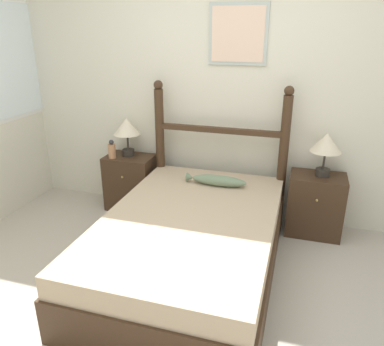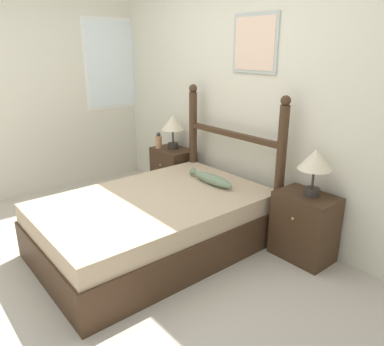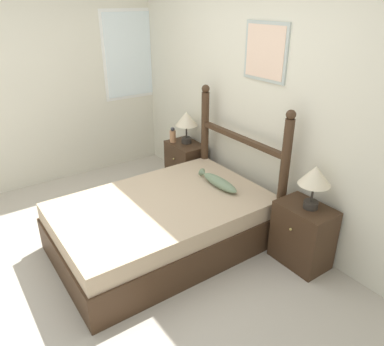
# 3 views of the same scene
# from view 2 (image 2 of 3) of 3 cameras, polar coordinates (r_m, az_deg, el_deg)

# --- Properties ---
(ground_plane) EXTENTS (16.00, 16.00, 0.00)m
(ground_plane) POSITION_cam_2_polar(r_m,az_deg,el_deg) (3.35, -14.37, -13.98)
(ground_plane) COLOR #B7AD9E
(wall_back) EXTENTS (6.40, 0.08, 2.55)m
(wall_back) POSITION_cam_2_polar(r_m,az_deg,el_deg) (3.89, 7.97, 11.25)
(wall_back) COLOR beige
(wall_back) RESTS_ON ground_plane
(wall_left) EXTENTS (0.08, 6.40, 2.55)m
(wall_left) POSITION_cam_2_polar(r_m,az_deg,el_deg) (4.90, -26.44, 11.07)
(wall_left) COLOR beige
(wall_left) RESTS_ON ground_plane
(bed) EXTENTS (1.32, 2.03, 0.50)m
(bed) POSITION_cam_2_polar(r_m,az_deg,el_deg) (3.44, -5.74, -7.67)
(bed) COLOR #3D2819
(bed) RESTS_ON ground_plane
(headboard) EXTENTS (1.33, 0.09, 1.38)m
(headboard) POSITION_cam_2_polar(r_m,az_deg,el_deg) (3.85, 6.05, 2.93)
(headboard) COLOR #3D2819
(headboard) RESTS_ON ground_plane
(nightstand_left) EXTENTS (0.50, 0.36, 0.59)m
(nightstand_left) POSITION_cam_2_polar(r_m,az_deg,el_deg) (4.64, -2.97, 0.14)
(nightstand_left) COLOR #3D2819
(nightstand_left) RESTS_ON ground_plane
(nightstand_right) EXTENTS (0.50, 0.36, 0.59)m
(nightstand_right) POSITION_cam_2_polar(r_m,az_deg,el_deg) (3.41, 16.72, -7.80)
(nightstand_right) COLOR #3D2819
(nightstand_right) RESTS_ON ground_plane
(table_lamp_left) EXTENTS (0.28, 0.28, 0.40)m
(table_lamp_left) POSITION_cam_2_polar(r_m,az_deg,el_deg) (4.51, -2.96, 7.38)
(table_lamp_left) COLOR #2D2823
(table_lamp_left) RESTS_ON nightstand_left
(table_lamp_right) EXTENTS (0.28, 0.28, 0.40)m
(table_lamp_right) POSITION_cam_2_polar(r_m,az_deg,el_deg) (3.20, 18.23, 1.61)
(table_lamp_right) COLOR #2D2823
(table_lamp_right) RESTS_ON nightstand_right
(bottle) EXTENTS (0.08, 0.08, 0.20)m
(bottle) POSITION_cam_2_polar(r_m,az_deg,el_deg) (4.58, -5.10, 4.86)
(bottle) COLOR tan
(bottle) RESTS_ON nightstand_left
(fish_pillow) EXTENTS (0.56, 0.13, 0.10)m
(fish_pillow) POSITION_cam_2_polar(r_m,az_deg,el_deg) (3.64, 3.00, -0.92)
(fish_pillow) COLOR gray
(fish_pillow) RESTS_ON bed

